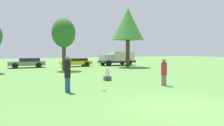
% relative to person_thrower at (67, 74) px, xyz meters
% --- Properties ---
extents(ground_plane, '(120.00, 120.00, 0.00)m').
position_rel_person_thrower_xyz_m(ground_plane, '(3.12, -5.04, -0.99)').
color(ground_plane, '#5B8E42').
extents(person_thrower, '(0.32, 0.32, 1.93)m').
position_rel_person_thrower_xyz_m(person_thrower, '(0.00, 0.00, 0.00)').
color(person_thrower, navy).
rests_on(person_thrower, ground).
extents(person_catcher, '(0.36, 0.36, 1.70)m').
position_rel_person_thrower_xyz_m(person_catcher, '(6.02, -0.53, -0.13)').
color(person_catcher, '#726651').
rests_on(person_catcher, ground).
extents(frisbee, '(0.26, 0.25, 0.09)m').
position_rel_person_thrower_xyz_m(frisbee, '(1.86, 0.14, 0.54)').
color(frisbee, '#19B2D8').
extents(bystander_sitting, '(0.48, 0.40, 0.97)m').
position_rel_person_thrower_xyz_m(bystander_sitting, '(3.80, 3.15, -0.60)').
color(bystander_sitting, '#3F3F47').
rests_on(bystander_sitting, ground).
extents(tree_1, '(2.58, 2.58, 5.76)m').
position_rel_person_thrower_xyz_m(tree_1, '(2.90, 12.66, 3.10)').
color(tree_1, '#473323').
rests_on(tree_1, ground).
extents(tree_2, '(4.23, 4.23, 7.87)m').
position_rel_person_thrower_xyz_m(tree_2, '(11.81, 13.94, 4.71)').
color(tree_2, '#473323').
rests_on(tree_2, ground).
extents(parked_car_grey, '(4.51, 2.06, 1.24)m').
position_rel_person_thrower_xyz_m(parked_car_grey, '(-0.40, 18.64, -0.31)').
color(parked_car_grey, slate).
rests_on(parked_car_grey, ground).
extents(parked_car_yellow, '(4.27, 2.03, 1.16)m').
position_rel_person_thrower_xyz_m(parked_car_yellow, '(5.87, 17.79, -0.35)').
color(parked_car_yellow, gold).
rests_on(parked_car_yellow, ground).
extents(delivery_truck_silver, '(5.37, 2.64, 2.09)m').
position_rel_person_thrower_xyz_m(delivery_truck_silver, '(12.25, 17.72, 0.16)').
color(delivery_truck_silver, '#2D2D33').
rests_on(delivery_truck_silver, ground).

